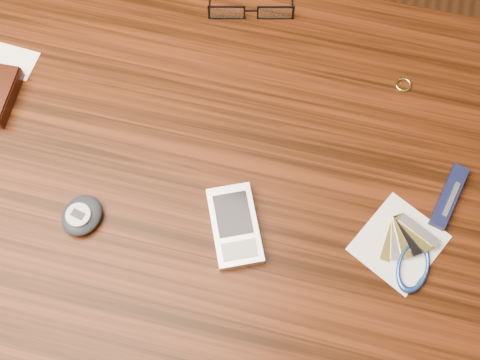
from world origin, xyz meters
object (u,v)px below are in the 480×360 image
Objects in this scene: eyeglasses at (251,9)px; pedometer at (82,215)px; pda_phone at (235,226)px; notepad_keys at (407,253)px; pocket_knife at (449,197)px; desk at (201,214)px.

pedometer is (-0.13, -0.35, -0.00)m from eyeglasses.
pda_phone reaches higher than notepad_keys.
pda_phone is (0.06, -0.32, -0.00)m from eyeglasses.
eyeglasses is 0.37m from pocket_knife.
pda_phone is 0.90× the size of notepad_keys.
pedometer is at bearing -110.09° from eyeglasses.
notepad_keys is (0.27, -0.30, -0.01)m from eyeglasses.
pedometer is 0.40m from notepad_keys.
desk is at bearing -168.74° from pocket_knife.
desk is 0.13m from pda_phone.
eyeglasses is 0.40m from notepad_keys.
notepad_keys is 1.40× the size of pocket_knife.
eyeglasses reaches higher than pocket_knife.
eyeglasses is (0.00, 0.28, 0.11)m from desk.
pda_phone is at bearing -33.17° from desk.
pocket_knife is at bearing -35.18° from eyeglasses.
eyeglasses reaches higher than pda_phone.
notepad_keys is 0.09m from pocket_knife.
eyeglasses is at bearing 69.91° from pedometer.
pocket_knife is (0.31, -0.22, -0.01)m from eyeglasses.
notepad_keys is at bearing -4.71° from desk.
pedometer is at bearing -169.80° from pda_phone.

